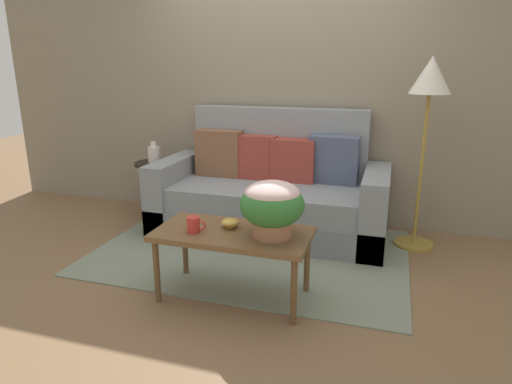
{
  "coord_description": "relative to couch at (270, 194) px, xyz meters",
  "views": [
    {
      "loc": [
        1.07,
        -3.19,
        1.53
      ],
      "look_at": [
        0.09,
        -0.04,
        0.58
      ],
      "focal_mm": 31.0,
      "sensor_mm": 36.0,
      "label": 1
    }
  ],
  "objects": [
    {
      "name": "coffee_mug",
      "position": [
        -0.14,
        -1.37,
        0.17
      ],
      "size": [
        0.13,
        0.09,
        0.1
      ],
      "color": "red",
      "rests_on": "coffee_table"
    },
    {
      "name": "coffee_table",
      "position": [
        0.1,
        -1.29,
        0.07
      ],
      "size": [
        1.02,
        0.52,
        0.48
      ],
      "color": "brown",
      "rests_on": "ground"
    },
    {
      "name": "potted_plant",
      "position": [
        0.36,
        -1.29,
        0.33
      ],
      "size": [
        0.41,
        0.41,
        0.36
      ],
      "color": "#A36B4C",
      "rests_on": "coffee_table"
    },
    {
      "name": "table_vase",
      "position": [
        -1.25,
        0.07,
        0.3
      ],
      "size": [
        0.12,
        0.12,
        0.21
      ],
      "color": "silver",
      "rests_on": "side_table"
    },
    {
      "name": "area_rug",
      "position": [
        -0.02,
        -0.55,
        -0.35
      ],
      "size": [
        2.55,
        1.73,
        0.01
      ],
      "primitive_type": "cube",
      "color": "gray",
      "rests_on": "ground"
    },
    {
      "name": "ground_plane",
      "position": [
        -0.02,
        -0.64,
        -0.36
      ],
      "size": [
        14.0,
        14.0,
        0.0
      ],
      "primitive_type": "plane",
      "color": "brown"
    },
    {
      "name": "side_table",
      "position": [
        -1.26,
        0.08,
        0.03
      ],
      "size": [
        0.39,
        0.39,
        0.57
      ],
      "color": "black",
      "rests_on": "ground"
    },
    {
      "name": "wall_back",
      "position": [
        -0.02,
        0.48,
        1.07
      ],
      "size": [
        6.4,
        0.12,
        2.86
      ],
      "primitive_type": "cube",
      "color": "gray",
      "rests_on": "ground"
    },
    {
      "name": "snack_bowl",
      "position": [
        0.06,
        -1.23,
        0.15
      ],
      "size": [
        0.12,
        0.12,
        0.06
      ],
      "color": "gold",
      "rests_on": "coffee_table"
    },
    {
      "name": "couch",
      "position": [
        0.0,
        0.0,
        0.0
      ],
      "size": [
        2.12,
        0.92,
        1.13
      ],
      "color": "slate",
      "rests_on": "ground"
    },
    {
      "name": "floor_lamp",
      "position": [
        1.3,
        0.01,
        0.93
      ],
      "size": [
        0.33,
        0.33,
        1.6
      ],
      "color": "olive",
      "rests_on": "ground"
    }
  ]
}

